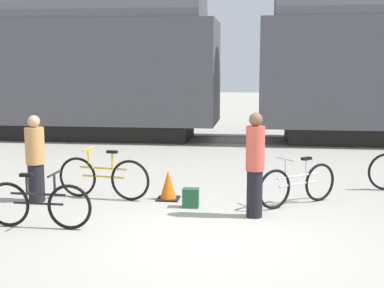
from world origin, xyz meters
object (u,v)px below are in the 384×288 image
at_px(person_in_red, 255,164).
at_px(traffic_cone, 168,186).
at_px(person_in_tan, 35,159).
at_px(freight_train, 238,55).
at_px(bicycle_yellow, 103,178).
at_px(backpack, 191,198).
at_px(bicycle_silver, 298,184).
at_px(bicycle_black, 38,204).

relative_size(person_in_red, traffic_cone, 3.13).
xyz_separation_m(person_in_red, person_in_tan, (-3.96, 0.53, -0.09)).
relative_size(freight_train, person_in_tan, 14.97).
bearing_deg(traffic_cone, bicycle_yellow, -176.41).
height_order(person_in_red, backpack, person_in_red).
height_order(freight_train, traffic_cone, freight_train).
xyz_separation_m(person_in_tan, backpack, (2.85, -0.07, -0.62)).
distance_m(bicycle_silver, person_in_red, 1.25).
bearing_deg(freight_train, bicycle_yellow, -105.09).
height_order(freight_train, person_in_tan, freight_train).
relative_size(bicycle_silver, person_in_red, 0.82).
height_order(freight_train, person_in_red, freight_train).
distance_m(freight_train, person_in_tan, 9.26).
relative_size(person_in_red, backpack, 5.06).
bearing_deg(freight_train, traffic_cone, -96.89).
distance_m(bicycle_silver, bicycle_yellow, 3.56).
relative_size(bicycle_yellow, person_in_tan, 1.14).
bearing_deg(backpack, bicycle_silver, 12.07).
distance_m(bicycle_yellow, person_in_tan, 1.27).
distance_m(bicycle_silver, person_in_tan, 4.74).
distance_m(bicycle_yellow, traffic_cone, 1.22).
bearing_deg(person_in_tan, bicycle_black, -96.87).
bearing_deg(backpack, traffic_cone, 134.22).
bearing_deg(person_in_tan, freight_train, 37.35).
bearing_deg(bicycle_silver, bicycle_yellow, 179.64).
distance_m(bicycle_black, person_in_tan, 1.73).
height_order(freight_train, bicycle_black, freight_train).
bearing_deg(bicycle_silver, traffic_cone, 177.61).
distance_m(freight_train, traffic_cone, 8.43).
bearing_deg(bicycle_yellow, traffic_cone, 3.59).
relative_size(bicycle_yellow, traffic_cone, 3.29).
height_order(bicycle_silver, person_in_red, person_in_red).
height_order(person_in_red, person_in_tan, person_in_red).
bearing_deg(bicycle_yellow, backpack, -13.98).
xyz_separation_m(bicycle_black, traffic_cone, (1.67, 1.96, -0.12)).
height_order(bicycle_silver, traffic_cone, bicycle_silver).
bearing_deg(person_in_red, person_in_tan, -21.92).
height_order(bicycle_yellow, person_in_red, person_in_red).
xyz_separation_m(bicycle_silver, traffic_cone, (-2.35, 0.10, -0.12)).
bearing_deg(backpack, bicycle_black, -145.87).
distance_m(freight_train, backpack, 8.89).
distance_m(person_in_red, traffic_cone, 1.96).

